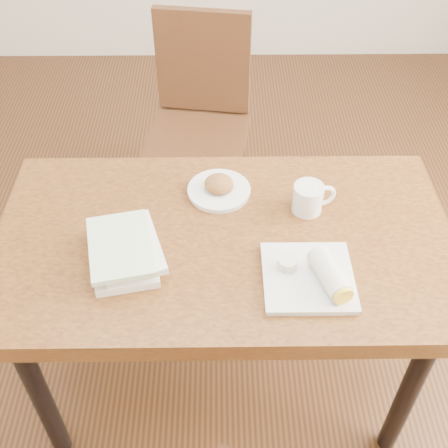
{
  "coord_description": "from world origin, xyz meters",
  "views": [
    {
      "loc": [
        -0.01,
        -1.12,
        1.9
      ],
      "look_at": [
        0.0,
        0.0,
        0.8
      ],
      "focal_mm": 45.0,
      "sensor_mm": 36.0,
      "label": 1
    }
  ],
  "objects_px": {
    "table": "(224,256)",
    "coffee_mug": "(309,197)",
    "plate_burrito": "(314,276)",
    "book_stack": "(125,250)",
    "chair_far": "(200,113)",
    "plate_scone": "(219,188)"
  },
  "relations": [
    {
      "from": "table",
      "to": "coffee_mug",
      "type": "height_order",
      "value": "coffee_mug"
    },
    {
      "from": "coffee_mug",
      "to": "plate_burrito",
      "type": "height_order",
      "value": "coffee_mug"
    },
    {
      "from": "table",
      "to": "book_stack",
      "type": "relative_size",
      "value": 4.57
    },
    {
      "from": "chair_far",
      "to": "book_stack",
      "type": "relative_size",
      "value": 3.32
    },
    {
      "from": "table",
      "to": "plate_scone",
      "type": "distance_m",
      "value": 0.22
    },
    {
      "from": "plate_burrito",
      "to": "plate_scone",
      "type": "bearing_deg",
      "value": 124.56
    },
    {
      "from": "table",
      "to": "plate_scone",
      "type": "bearing_deg",
      "value": 94.06
    },
    {
      "from": "plate_scone",
      "to": "coffee_mug",
      "type": "relative_size",
      "value": 1.48
    },
    {
      "from": "plate_burrito",
      "to": "book_stack",
      "type": "height_order",
      "value": "plate_burrito"
    },
    {
      "from": "chair_far",
      "to": "coffee_mug",
      "type": "xyz_separation_m",
      "value": [
        0.35,
        -0.83,
        0.25
      ]
    },
    {
      "from": "coffee_mug",
      "to": "book_stack",
      "type": "relative_size",
      "value": 0.46
    },
    {
      "from": "plate_burrito",
      "to": "book_stack",
      "type": "xyz_separation_m",
      "value": [
        -0.5,
        0.09,
        0.01
      ]
    },
    {
      "from": "table",
      "to": "chair_far",
      "type": "height_order",
      "value": "chair_far"
    },
    {
      "from": "plate_scone",
      "to": "plate_burrito",
      "type": "bearing_deg",
      "value": -55.44
    },
    {
      "from": "plate_burrito",
      "to": "book_stack",
      "type": "relative_size",
      "value": 0.83
    },
    {
      "from": "chair_far",
      "to": "book_stack",
      "type": "xyz_separation_m",
      "value": [
        -0.18,
        -1.02,
        0.23
      ]
    },
    {
      "from": "table",
      "to": "book_stack",
      "type": "bearing_deg",
      "value": -163.29
    },
    {
      "from": "table",
      "to": "coffee_mug",
      "type": "relative_size",
      "value": 9.95
    },
    {
      "from": "plate_scone",
      "to": "book_stack",
      "type": "relative_size",
      "value": 0.68
    },
    {
      "from": "plate_scone",
      "to": "table",
      "type": "bearing_deg",
      "value": -85.94
    },
    {
      "from": "plate_scone",
      "to": "coffee_mug",
      "type": "bearing_deg",
      "value": -16.16
    },
    {
      "from": "plate_burrito",
      "to": "book_stack",
      "type": "distance_m",
      "value": 0.51
    }
  ]
}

